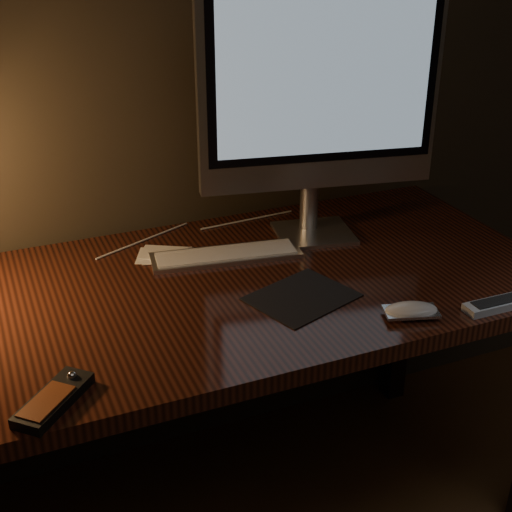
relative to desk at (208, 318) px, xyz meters
name	(u,v)px	position (x,y,z in m)	size (l,w,h in m)	color
desk	(208,318)	(0.00, 0.00, 0.00)	(1.60, 0.75, 0.75)	#3E190E
monitor	(320,95)	(0.33, 0.09, 0.50)	(0.60, 0.21, 0.63)	silver
keyboard	(226,255)	(0.07, 0.06, 0.14)	(0.37, 0.10, 0.01)	silver
mousepad	(302,297)	(0.15, -0.20, 0.13)	(0.22, 0.18, 0.00)	black
mouse	(411,312)	(0.33, -0.36, 0.14)	(0.11, 0.06, 0.02)	white
media_remote	(54,399)	(-0.41, -0.37, 0.14)	(0.16, 0.16, 0.03)	black
tv_remote	(501,303)	(0.53, -0.41, 0.14)	(0.17, 0.05, 0.02)	#9A9D9F
papers	(165,255)	(-0.07, 0.12, 0.13)	(0.14, 0.09, 0.01)	white
cable	(198,231)	(0.06, 0.23, 0.13)	(0.01, 0.01, 0.58)	white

